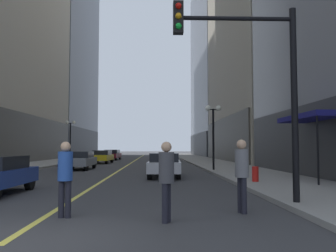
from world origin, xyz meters
The scene contains 18 objects.
ground_plane centered at (0.00, 35.00, 0.00)m, with size 200.00×200.00×0.00m, color #38383A.
sidewalk_left centered at (-8.25, 35.00, 0.07)m, with size 4.50×78.00×0.15m, color gray.
sidewalk_right centered at (8.25, 35.00, 0.07)m, with size 4.50×78.00×0.15m, color gray.
lane_centre_stripe centered at (0.00, 35.00, 0.00)m, with size 0.16×70.00×0.01m, color #E5D64C.
building_left_far centered at (-16.58, 60.00, 28.22)m, with size 12.35×26.00×56.61m.
building_right_far centered at (15.62, 60.00, 17.37)m, with size 10.45×26.00×34.92m.
storefront_awning_right centered at (9.69, 9.75, 2.98)m, with size 1.60×4.44×3.12m.
car_silver centered at (3.06, 13.37, 0.72)m, with size 1.88×4.73×1.32m.
car_grey centered at (-3.07, 20.11, 0.72)m, with size 1.96×4.10×1.32m.
car_yellow centered at (-2.93, 30.03, 0.72)m, with size 1.99×4.27×1.32m.
car_maroon centered at (-3.04, 39.19, 0.72)m, with size 2.01×4.67×1.32m.
pedestrian_with_orange_bag centered at (2.82, 1.72, 1.03)m, with size 0.45×0.45×1.75m.
pedestrian_in_grey_suit centered at (4.73, 2.70, 1.07)m, with size 0.44×0.44×1.82m.
pedestrian_in_blue_hoodie centered at (0.48, 2.29, 1.03)m, with size 0.37×0.37×1.76m.
traffic_light_near_right centered at (5.35, 3.45, 3.74)m, with size 3.43×0.35×5.65m.
street_lamp_left_far centered at (-6.40, 31.02, 3.26)m, with size 1.06×0.36×4.43m.
street_lamp_right_mid centered at (6.40, 17.17, 3.26)m, with size 1.06×0.36×4.43m.
fire_hydrant_right centered at (6.90, 9.15, 0.40)m, with size 0.28×0.28×0.80m, color red.
Camera 1 is at (2.60, -5.99, 1.63)m, focal length 37.48 mm.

